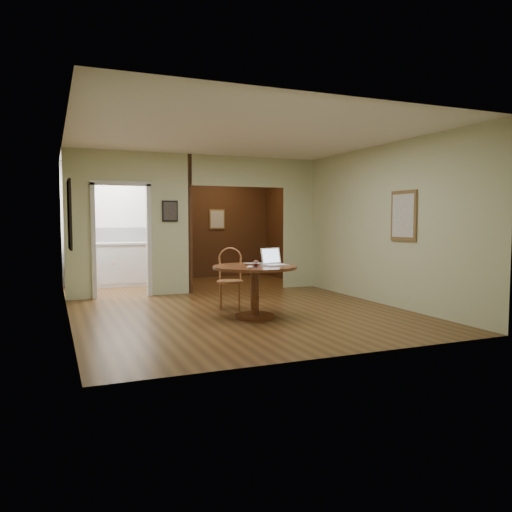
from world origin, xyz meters
name	(u,v)px	position (x,y,z in m)	size (l,w,h in m)	color
floor	(247,315)	(0.00, 0.00, 0.00)	(5.00, 5.00, 0.00)	#472D14
room_shell	(170,227)	(-0.47, 3.10, 1.29)	(5.20, 7.50, 5.00)	white
dining_table	(255,279)	(0.02, -0.25, 0.57)	(1.23, 1.23, 0.77)	#5A2716
chair	(230,275)	(-0.05, 0.63, 0.55)	(0.54, 0.54, 0.99)	#AD623D
open_laptop	(273,261)	(0.31, -0.27, 0.83)	(0.42, 0.40, 0.25)	white
closed_laptop	(257,264)	(0.11, -0.15, 0.78)	(0.36, 0.23, 0.03)	silver
mouse	(250,267)	(-0.21, -0.64, 0.79)	(0.11, 0.06, 0.04)	white
wine_glass	(256,263)	(0.00, -0.36, 0.81)	(0.08, 0.08, 0.09)	white
pen	(255,267)	(-0.06, -0.49, 0.77)	(0.01, 0.01, 0.14)	#0C1254
kitchen_cabinet	(119,264)	(-1.35, 4.20, 0.47)	(2.06, 0.60, 0.94)	silver
grocery_bag	(155,235)	(-0.55, 4.20, 1.09)	(0.30, 0.26, 0.30)	beige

